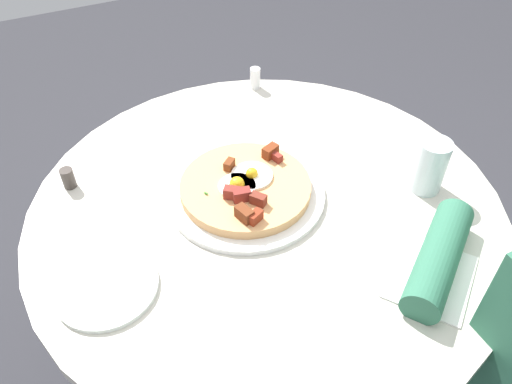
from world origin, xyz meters
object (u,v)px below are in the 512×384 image
(bread_plate, at_px, (107,287))
(pepper_shaker, at_px, (68,178))
(pizza_plate, at_px, (246,193))
(fork, at_px, (421,271))
(dining_table, at_px, (265,257))
(water_glass, at_px, (430,166))
(knife, at_px, (441,279))
(breakfast_pizza, at_px, (246,187))
(salt_shaker, at_px, (255,78))

(bread_plate, xyz_separation_m, pepper_shaker, (0.00, -0.30, 0.02))
(pizza_plate, bearing_deg, pepper_shaker, -30.20)
(fork, bearing_deg, dining_table, -96.09)
(water_glass, bearing_deg, knife, 57.12)
(fork, height_order, knife, same)
(water_glass, bearing_deg, breakfast_pizza, -22.16)
(breakfast_pizza, bearing_deg, dining_table, 126.85)
(dining_table, xyz_separation_m, water_glass, (-0.33, 0.11, 0.24))
(dining_table, distance_m, fork, 0.38)
(dining_table, bearing_deg, pizza_plate, -54.33)
(water_glass, bearing_deg, pepper_shaker, -26.26)
(pepper_shaker, bearing_deg, breakfast_pizza, 149.59)
(pepper_shaker, bearing_deg, dining_table, 147.04)
(fork, bearing_deg, water_glass, -167.43)
(pizza_plate, height_order, pepper_shaker, pepper_shaker)
(dining_table, relative_size, fork, 5.51)
(breakfast_pizza, xyz_separation_m, water_glass, (-0.36, 0.15, 0.03))
(bread_plate, xyz_separation_m, knife, (-0.55, 0.25, 0.00))
(pizza_plate, distance_m, bread_plate, 0.34)
(dining_table, height_order, knife, knife)
(bread_plate, bearing_deg, breakfast_pizza, -161.52)
(dining_table, xyz_separation_m, fork, (-0.17, 0.29, 0.18))
(pizza_plate, relative_size, breakfast_pizza, 1.22)
(knife, bearing_deg, fork, -90.00)
(breakfast_pizza, bearing_deg, knife, 121.72)
(pepper_shaker, bearing_deg, salt_shaker, -160.98)
(water_glass, xyz_separation_m, salt_shaker, (0.15, -0.52, -0.03))
(salt_shaker, bearing_deg, water_glass, 106.12)
(breakfast_pizza, xyz_separation_m, knife, (-0.22, 0.36, -0.02))
(breakfast_pizza, bearing_deg, salt_shaker, -118.59)
(breakfast_pizza, distance_m, salt_shaker, 0.43)
(pizza_plate, xyz_separation_m, fork, (-0.20, 0.33, 0.00))
(knife, xyz_separation_m, pepper_shaker, (0.55, -0.55, 0.02))
(dining_table, xyz_separation_m, pizza_plate, (0.03, -0.04, 0.18))
(knife, bearing_deg, water_glass, -159.43)
(salt_shaker, bearing_deg, dining_table, 67.10)
(dining_table, xyz_separation_m, knife, (-0.19, 0.32, 0.18))
(water_glass, height_order, salt_shaker, water_glass)
(salt_shaker, bearing_deg, fork, 89.45)
(bread_plate, xyz_separation_m, salt_shaker, (-0.53, -0.49, 0.02))
(fork, xyz_separation_m, water_glass, (-0.16, -0.18, 0.05))
(pizza_plate, distance_m, breakfast_pizza, 0.02)
(breakfast_pizza, bearing_deg, water_glass, 157.84)
(dining_table, bearing_deg, knife, 121.04)
(bread_plate, distance_m, fork, 0.57)
(dining_table, height_order, water_glass, water_glass)
(fork, distance_m, pepper_shaker, 0.74)
(knife, bearing_deg, pizza_plate, -94.95)
(breakfast_pizza, distance_m, bread_plate, 0.34)
(knife, height_order, water_glass, water_glass)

